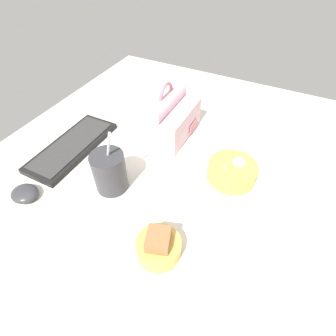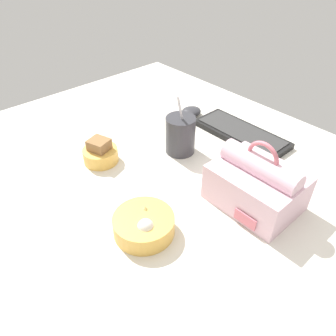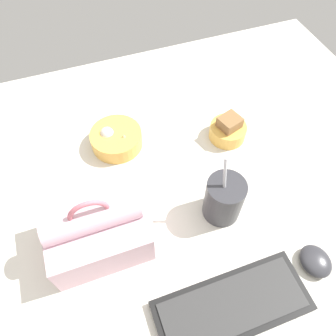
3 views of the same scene
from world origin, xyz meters
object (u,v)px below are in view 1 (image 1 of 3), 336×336
object	(u,v)px
lunch_bag	(166,117)
computer_mouse	(25,193)
bento_bowl_snacks	(232,171)
soup_cup	(110,171)
keyboard	(72,147)
bento_bowl_sandwich	(159,246)

from	to	relation	value
lunch_bag	computer_mouse	xyz separation A→B (cm)	(-42.47, 20.66, -4.65)
bento_bowl_snacks	computer_mouse	bearing A→B (deg)	124.06
lunch_bag	soup_cup	bearing A→B (deg)	175.81
keyboard	bento_bowl_snacks	world-z (taller)	bento_bowl_snacks
bento_bowl_snacks	soup_cup	bearing A→B (deg)	122.49
keyboard	computer_mouse	bearing A→B (deg)	-174.24
keyboard	bento_bowl_snacks	size ratio (longest dim) A/B	2.24
lunch_bag	soup_cup	world-z (taller)	soup_cup
bento_bowl_sandwich	soup_cup	bearing A→B (deg)	60.83
keyboard	computer_mouse	xyz separation A→B (cm)	(-20.65, -2.08, 0.40)
lunch_bag	soup_cup	distance (cm)	28.90
bento_bowl_sandwich	bento_bowl_snacks	bearing A→B (deg)	-14.34
lunch_bag	bento_bowl_snacks	world-z (taller)	lunch_bag
keyboard	soup_cup	xyz separation A→B (cm)	(-6.99, -20.63, 4.93)
lunch_bag	bento_bowl_snacks	xyz separation A→B (cm)	(-10.74, -26.28, -3.58)
bento_bowl_snacks	lunch_bag	bearing A→B (deg)	67.76
keyboard	lunch_bag	world-z (taller)	lunch_bag
computer_mouse	keyboard	bearing A→B (deg)	5.76
soup_cup	keyboard	bearing A→B (deg)	71.27
soup_cup	bento_bowl_snacks	bearing A→B (deg)	-57.51
bento_bowl_sandwich	computer_mouse	size ratio (longest dim) A/B	1.35
soup_cup	bento_bowl_snacks	world-z (taller)	soup_cup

